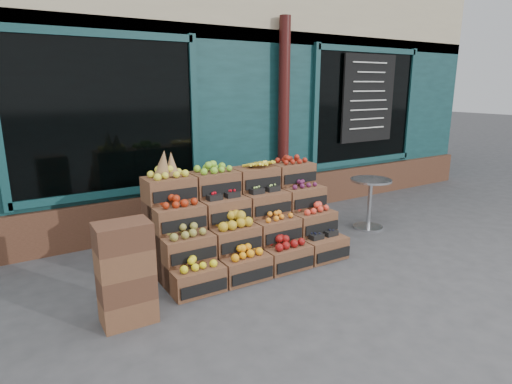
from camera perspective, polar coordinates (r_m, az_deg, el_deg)
ground at (r=5.21m, az=6.11°, el=-10.43°), size 60.00×60.00×0.00m
shop_facade at (r=9.29m, az=-14.23°, el=15.20°), size 12.00×6.24×4.80m
crate_display at (r=5.34m, az=-1.60°, el=-4.56°), size 2.33×1.17×1.45m
spare_crates at (r=4.14m, az=-17.00°, el=-10.34°), size 0.49×0.35×0.97m
bistro_table at (r=6.73m, az=14.94°, el=-0.76°), size 0.62×0.62×0.77m
shopkeeper at (r=6.56m, az=-24.05°, el=2.75°), size 0.84×0.67×2.00m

